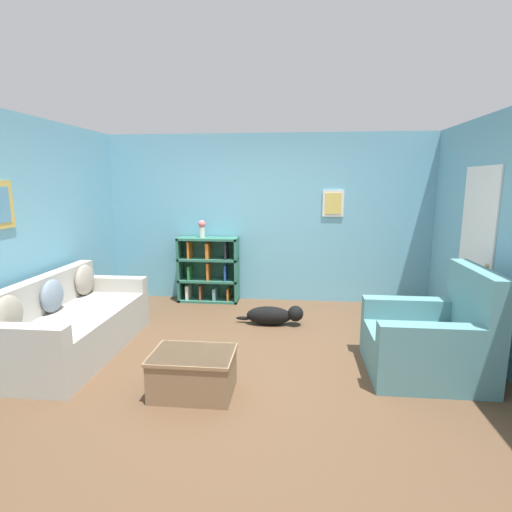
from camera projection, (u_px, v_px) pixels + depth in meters
ground_plane at (252, 358)px, 4.31m from camera, size 14.00×14.00×0.00m
wall_back at (268, 219)px, 6.27m from camera, size 5.60×0.13×2.60m
wall_left at (18, 236)px, 4.32m from camera, size 0.13×5.00×2.60m
couch at (71, 325)px, 4.41m from camera, size 0.90×1.96×0.85m
bookshelf at (208, 270)px, 6.31m from camera, size 0.94×0.32×1.02m
recliner_chair at (433, 340)px, 3.92m from camera, size 1.07×1.00×1.07m
coffee_table at (193, 372)px, 3.57m from camera, size 0.74×0.53×0.38m
dog at (274, 315)px, 5.29m from camera, size 0.90×0.22×0.27m
vase at (202, 228)px, 6.17m from camera, size 0.11×0.11×0.27m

